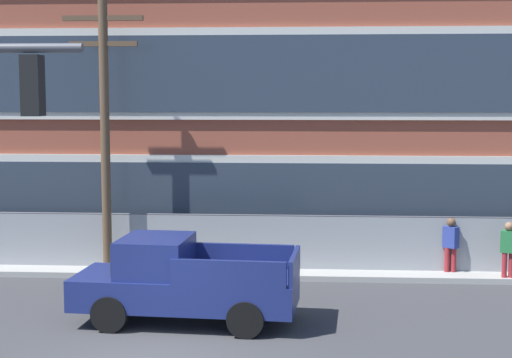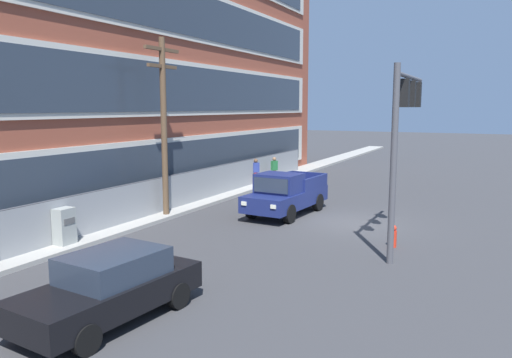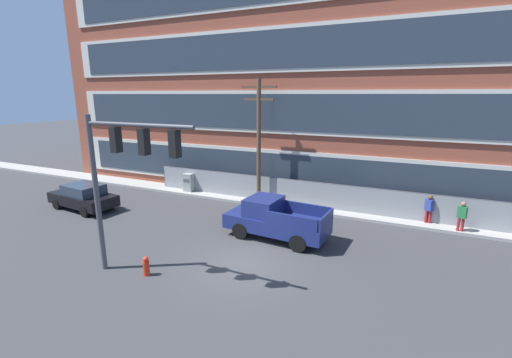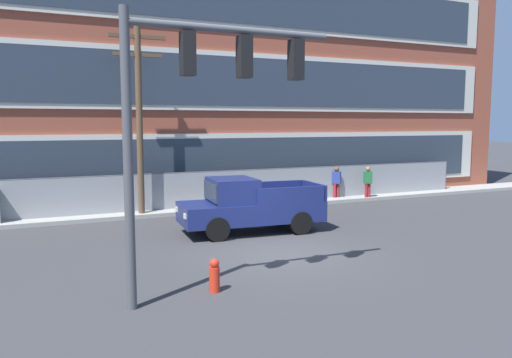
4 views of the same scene
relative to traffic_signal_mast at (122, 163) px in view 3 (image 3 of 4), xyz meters
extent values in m
plane|color=#38383A|center=(3.37, 2.60, -4.43)|extent=(160.00, 160.00, 0.00)
cube|color=#9E9B93|center=(3.37, 10.58, -4.35)|extent=(80.00, 1.71, 0.16)
cube|color=brown|center=(2.68, 16.65, 2.96)|extent=(38.40, 10.43, 14.78)
cube|color=beige|center=(2.68, 11.37, -2.40)|extent=(35.33, 0.10, 2.66)
cube|color=#2D3844|center=(2.68, 11.31, -2.40)|extent=(33.79, 0.06, 2.22)
cube|color=beige|center=(2.68, 11.37, 1.30)|extent=(35.33, 0.10, 2.66)
cube|color=#2D3844|center=(2.68, 11.31, 1.30)|extent=(33.79, 0.06, 2.22)
cube|color=beige|center=(2.68, 11.37, 4.99)|extent=(35.33, 0.10, 2.66)
cube|color=#2D3844|center=(2.68, 11.31, 4.99)|extent=(33.79, 0.06, 2.22)
cube|color=gray|center=(5.36, 10.64, -3.58)|extent=(24.77, 0.04, 1.70)
cylinder|color=#4C4C51|center=(-7.02, 10.64, -3.58)|extent=(0.06, 0.06, 1.70)
cylinder|color=#4C4C51|center=(5.36, 10.64, -2.73)|extent=(24.77, 0.05, 0.05)
cylinder|color=#4C4C51|center=(-1.45, 0.00, -1.37)|extent=(0.20, 0.20, 6.11)
cylinder|color=#4C4C51|center=(0.84, 0.00, 1.38)|extent=(4.58, 0.14, 0.14)
cube|color=black|center=(-0.18, 0.00, 0.83)|extent=(0.28, 0.32, 0.90)
cylinder|color=#4B0807|center=(-0.18, 0.18, 1.11)|extent=(0.04, 0.18, 0.18)
cylinder|color=#503E08|center=(-0.18, 0.18, 0.83)|extent=(0.04, 0.18, 0.18)
cylinder|color=green|center=(-0.18, 0.18, 0.55)|extent=(0.04, 0.18, 0.18)
cube|color=black|center=(1.10, 0.00, 0.83)|extent=(0.28, 0.32, 0.90)
cylinder|color=#4B0807|center=(1.10, 0.18, 1.11)|extent=(0.04, 0.18, 0.18)
cylinder|color=#503E08|center=(1.10, 0.18, 0.83)|extent=(0.04, 0.18, 0.18)
cylinder|color=green|center=(1.10, 0.18, 0.55)|extent=(0.04, 0.18, 0.18)
cube|color=black|center=(2.37, 0.00, 0.83)|extent=(0.28, 0.32, 0.90)
cylinder|color=#4B0807|center=(2.37, 0.18, 1.11)|extent=(0.04, 0.18, 0.18)
cylinder|color=#503E08|center=(2.37, 0.18, 0.83)|extent=(0.04, 0.18, 0.18)
cylinder|color=green|center=(2.37, 0.18, 0.55)|extent=(0.04, 0.18, 0.18)
cube|color=navy|center=(3.74, 5.67, -3.68)|extent=(5.10, 2.34, 0.70)
cube|color=navy|center=(3.05, 5.72, -2.91)|extent=(1.62, 1.93, 0.84)
cube|color=#283342|center=(2.28, 5.78, -2.91)|extent=(0.18, 1.62, 0.63)
cube|color=navy|center=(4.79, 4.66, -3.05)|extent=(2.49, 0.30, 0.56)
cube|color=navy|center=(4.92, 6.52, -3.05)|extent=(2.49, 0.30, 0.56)
cube|color=navy|center=(6.18, 5.49, -3.05)|extent=(0.24, 1.90, 0.56)
cylinder|color=black|center=(2.19, 4.87, -4.03)|extent=(0.82, 0.32, 0.80)
cylinder|color=black|center=(2.32, 6.69, -4.03)|extent=(0.82, 0.32, 0.80)
cylinder|color=black|center=(5.16, 4.66, -4.03)|extent=(0.82, 0.32, 0.80)
cylinder|color=black|center=(5.30, 6.47, -4.03)|extent=(0.82, 0.32, 0.80)
cube|color=white|center=(1.19, 5.17, -3.57)|extent=(0.08, 0.24, 0.16)
cube|color=white|center=(1.29, 6.55, -3.57)|extent=(0.08, 0.24, 0.16)
cube|color=black|center=(-8.53, 4.86, -3.79)|extent=(4.56, 2.29, 0.64)
cube|color=#283342|center=(-8.35, 4.84, -3.17)|extent=(2.35, 1.85, 0.60)
cylinder|color=black|center=(-9.97, 4.13, -4.11)|extent=(0.66, 0.26, 0.64)
cylinder|color=black|center=(-9.80, 5.86, -4.11)|extent=(0.66, 0.26, 0.64)
cylinder|color=black|center=(-7.26, 3.85, -4.11)|extent=(0.66, 0.26, 0.64)
cylinder|color=black|center=(-7.08, 5.59, -4.11)|extent=(0.66, 0.26, 0.64)
cylinder|color=brown|center=(0.80, 10.15, -0.57)|extent=(0.26, 0.26, 7.72)
cube|color=brown|center=(0.80, 10.15, 2.79)|extent=(2.25, 0.14, 0.14)
cube|color=brown|center=(0.80, 10.15, 2.09)|extent=(1.91, 0.14, 0.14)
cube|color=#939993|center=(-4.70, 10.35, -3.72)|extent=(0.66, 0.49, 1.41)
cube|color=#515151|center=(-4.70, 10.10, -3.44)|extent=(0.46, 0.02, 0.20)
cylinder|color=maroon|center=(10.40, 10.53, -4.00)|extent=(0.14, 0.14, 0.85)
cylinder|color=maroon|center=(10.58, 10.53, -4.00)|extent=(0.14, 0.14, 0.85)
cube|color=navy|center=(10.49, 10.53, -3.28)|extent=(0.45, 0.45, 0.60)
sphere|color=brown|center=(10.49, 10.53, -2.86)|extent=(0.24, 0.24, 0.24)
cylinder|color=maroon|center=(11.84, 9.94, -4.00)|extent=(0.14, 0.14, 0.85)
cylinder|color=maroon|center=(12.02, 9.94, -4.00)|extent=(0.14, 0.14, 0.85)
cube|color=#236B38|center=(11.93, 9.94, -3.28)|extent=(0.46, 0.38, 0.60)
sphere|color=#8C6647|center=(11.93, 9.94, -2.86)|extent=(0.24, 0.24, 0.24)
cylinder|color=red|center=(0.46, 0.27, -4.14)|extent=(0.24, 0.24, 0.58)
sphere|color=red|center=(0.46, 0.27, -3.76)|extent=(0.22, 0.22, 0.22)
camera|label=1|loc=(6.42, -11.44, 0.70)|focal=55.00mm
camera|label=2|loc=(-16.73, -2.89, 0.39)|focal=35.00mm
camera|label=3|loc=(9.28, -8.86, 2.38)|focal=24.00mm
camera|label=4|loc=(-3.20, -10.17, -0.59)|focal=35.00mm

